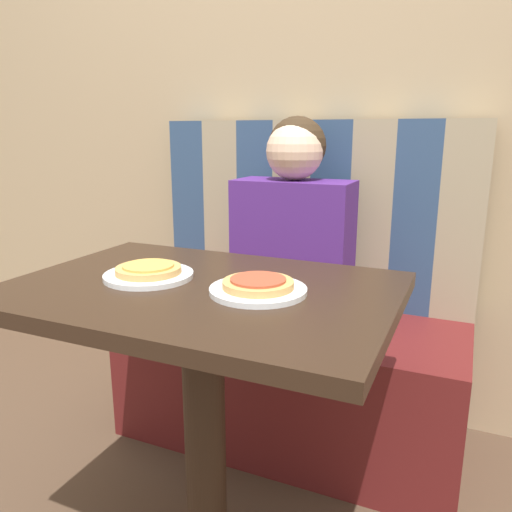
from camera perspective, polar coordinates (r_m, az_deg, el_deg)
The scene contains 9 objects.
wall_back at distance 1.95m, azimuth 7.94°, elevation 20.35°, with size 7.00×0.05×2.60m.
booth_seat at distance 1.84m, azimuth 3.96°, elevation -13.50°, with size 1.17×0.53×0.46m.
booth_backrest at distance 1.87m, azimuth 6.55°, elevation 4.99°, with size 1.17×0.09×0.66m.
dining_table at distance 1.17m, azimuth -6.16°, elevation -9.08°, with size 0.86×0.60×0.75m.
person at distance 1.66m, azimuth 4.32°, elevation 3.87°, with size 0.39×0.21×0.67m.
plate_left at distance 1.20m, azimuth -12.18°, elevation -2.19°, with size 0.21×0.21×0.01m.
plate_right at distance 1.06m, azimuth 0.23°, elevation -3.95°, with size 0.21×0.21×0.01m.
pizza_left at distance 1.19m, azimuth -12.21°, elevation -1.48°, with size 0.15×0.15×0.02m.
pizza_right at distance 1.06m, azimuth 0.23°, elevation -3.15°, with size 0.15×0.15×0.02m.
Camera 1 is at (0.54, -0.93, 1.08)m, focal length 35.00 mm.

